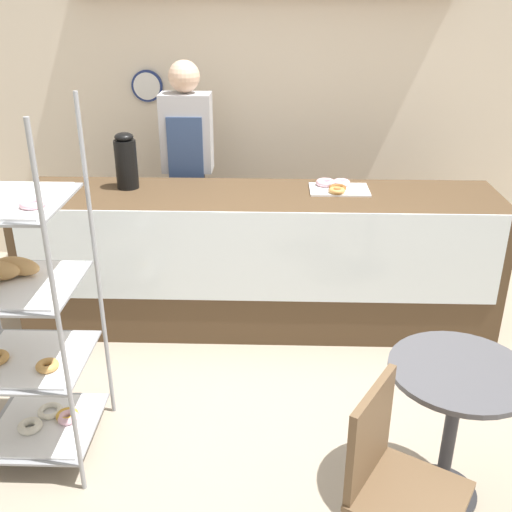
{
  "coord_description": "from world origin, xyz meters",
  "views": [
    {
      "loc": [
        0.1,
        -2.68,
        2.18
      ],
      "look_at": [
        0.0,
        0.36,
        0.8
      ],
      "focal_mm": 42.0,
      "sensor_mm": 36.0,
      "label": 1
    }
  ],
  "objects": [
    {
      "name": "ground_plane",
      "position": [
        0.0,
        0.0,
        0.0
      ],
      "size": [
        14.0,
        14.0,
        0.0
      ],
      "primitive_type": "plane",
      "color": "gray"
    },
    {
      "name": "coffee_carafe",
      "position": [
        -0.88,
        1.13,
        1.12
      ],
      "size": [
        0.14,
        0.14,
        0.37
      ],
      "color": "black",
      "rests_on": "display_counter"
    },
    {
      "name": "cafe_table",
      "position": [
        0.9,
        -0.55,
        0.52
      ],
      "size": [
        0.61,
        0.61,
        0.7
      ],
      "color": "#262628",
      "rests_on": "ground_plane"
    },
    {
      "name": "person_worker",
      "position": [
        -0.54,
        1.6,
        0.95
      ],
      "size": [
        0.36,
        0.23,
        1.71
      ],
      "color": "#282833",
      "rests_on": "ground_plane"
    },
    {
      "name": "cafe_chair",
      "position": [
        0.54,
        -0.98,
        0.54
      ],
      "size": [
        0.52,
        0.52,
        0.88
      ],
      "rotation": [
        0.0,
        0.0,
        7.32
      ],
      "color": "black",
      "rests_on": "ground_plane"
    },
    {
      "name": "pastry_rack",
      "position": [
        -1.08,
        -0.29,
        0.76
      ],
      "size": [
        0.58,
        0.59,
        1.76
      ],
      "color": "gray",
      "rests_on": "ground_plane"
    },
    {
      "name": "back_wall",
      "position": [
        -0.0,
        2.16,
        1.36
      ],
      "size": [
        10.0,
        0.3,
        2.7
      ],
      "color": "beige",
      "rests_on": "ground_plane"
    },
    {
      "name": "donut_tray_counter",
      "position": [
        0.51,
        1.13,
        0.96
      ],
      "size": [
        0.39,
        0.28,
        0.05
      ],
      "color": "white",
      "rests_on": "display_counter"
    },
    {
      "name": "display_counter",
      "position": [
        0.0,
        1.03,
        0.47
      ],
      "size": [
        3.14,
        0.69,
        0.94
      ],
      "color": "#4C3823",
      "rests_on": "ground_plane"
    }
  ]
}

